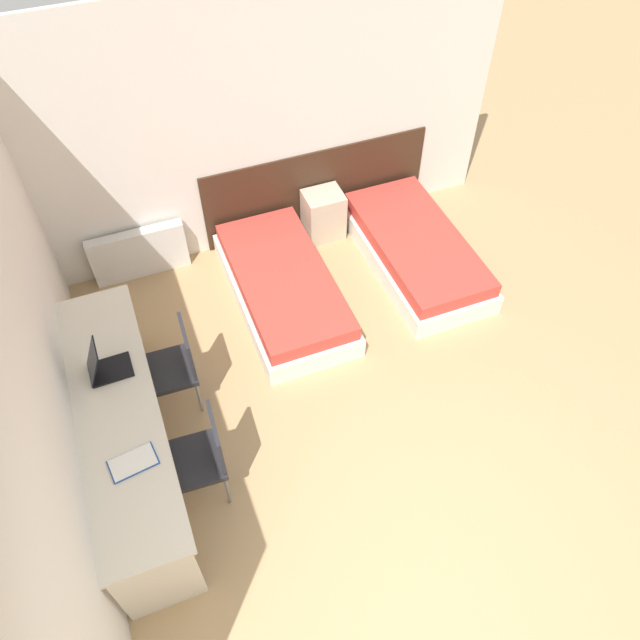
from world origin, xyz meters
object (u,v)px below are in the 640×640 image
nightstand (323,215)px  chair_near_laptop (174,364)px  laptop (105,367)px  bed_near_window (284,287)px  bed_near_door (416,250)px  chair_near_notebook (201,455)px

nightstand → chair_near_laptop: (-1.96, -1.57, 0.23)m
laptop → nightstand: bearing=32.7°
bed_near_window → bed_near_door: 1.47m
bed_near_window → bed_near_door: bearing=0.0°
chair_near_notebook → laptop: (-0.51, 0.82, 0.31)m
bed_near_window → chair_near_laptop: 1.49m
chair_near_laptop → chair_near_notebook: 0.90m
bed_near_window → chair_near_laptop: (-1.22, -0.79, 0.32)m
nightstand → laptop: (-2.47, -1.65, 0.54)m
nightstand → chair_near_notebook: chair_near_notebook is taller
chair_near_laptop → laptop: bearing=-169.0°
bed_near_window → laptop: laptop is taller
bed_near_door → chair_near_notebook: 3.20m
chair_near_notebook → laptop: size_ratio=2.71×
nightstand → chair_near_notebook: (-1.96, -2.47, 0.23)m
laptop → bed_near_window: bearing=25.5°
bed_near_door → laptop: (-3.20, -0.87, 0.63)m
nightstand → laptop: 3.02m
bed_near_window → laptop: (-1.73, -0.87, 0.63)m
bed_near_window → nightstand: size_ratio=3.48×
bed_near_door → laptop: laptop is taller
chair_near_notebook → laptop: bearing=124.9°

